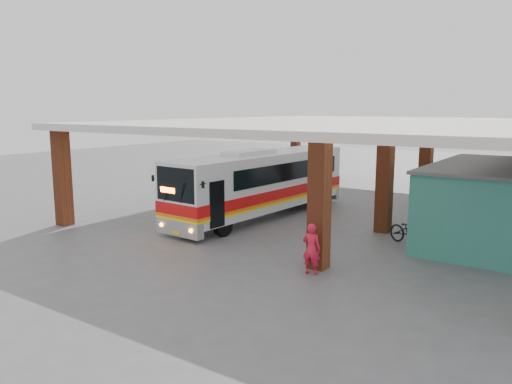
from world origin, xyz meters
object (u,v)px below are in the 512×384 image
object	(u,v)px
motorcycle	(411,232)
pedestrian	(311,249)
coach_bus	(261,183)
red_chair	(456,213)

from	to	relation	value
motorcycle	pedestrian	size ratio (longest dim) A/B	1.26
coach_bus	pedestrian	size ratio (longest dim) A/B	6.90
motorcycle	coach_bus	bearing A→B (deg)	105.75
pedestrian	red_chair	distance (m)	10.85
coach_bus	red_chair	distance (m)	9.35
pedestrian	coach_bus	bearing A→B (deg)	-52.36
motorcycle	pedestrian	bearing A→B (deg)	-174.14
motorcycle	pedestrian	distance (m)	5.44
coach_bus	motorcycle	xyz separation A→B (m)	(7.71, -0.98, -1.11)
red_chair	motorcycle	bearing A→B (deg)	-75.85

